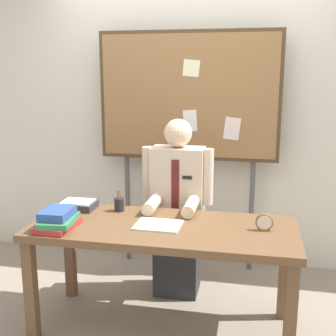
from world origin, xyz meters
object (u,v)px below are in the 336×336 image
at_px(desk, 163,238).
at_px(open_notebook, 158,225).
at_px(person, 177,214).
at_px(book_stack, 58,220).
at_px(bulletin_board, 188,100).
at_px(desk_clock, 264,223).
at_px(paper_tray, 78,205).
at_px(pen_holder, 119,204).

xyz_separation_m(desk, open_notebook, (-0.03, -0.02, 0.10)).
relative_size(person, book_stack, 4.49).
distance_m(bulletin_board, desk_clock, 1.38).
xyz_separation_m(desk, person, (0.00, 0.53, -0.01)).
bearing_deg(paper_tray, desk, -17.90).
bearing_deg(bulletin_board, desk_clock, -56.83).
bearing_deg(person, bulletin_board, 89.97).
xyz_separation_m(bulletin_board, pen_holder, (-0.37, -0.80, -0.71)).
relative_size(person, paper_tray, 5.37).
xyz_separation_m(desk, bulletin_board, (0.00, 1.03, 0.85)).
bearing_deg(desk, person, 90.00).
xyz_separation_m(bulletin_board, desk_clock, (0.65, -0.99, -0.71)).
distance_m(open_notebook, pen_holder, 0.43).
bearing_deg(book_stack, desk_clock, 9.84).
height_order(pen_holder, paper_tray, pen_holder).
bearing_deg(pen_holder, open_notebook, -35.66).
distance_m(person, open_notebook, 0.56).
bearing_deg(person, pen_holder, -140.75).
height_order(bulletin_board, paper_tray, bulletin_board).
bearing_deg(desk_clock, pen_holder, 169.22).
height_order(person, desk_clock, person).
xyz_separation_m(desk, paper_tray, (-0.69, 0.22, 0.12)).
relative_size(bulletin_board, pen_holder, 12.99).
bearing_deg(paper_tray, pen_holder, 0.80).
bearing_deg(open_notebook, desk_clock, 4.46).
bearing_deg(open_notebook, paper_tray, 159.84).
relative_size(book_stack, desk_clock, 2.79).
distance_m(desk, book_stack, 0.69).
distance_m(desk, paper_tray, 0.74).
bearing_deg(desk, pen_holder, 148.65).
height_order(open_notebook, desk_clock, desk_clock).
xyz_separation_m(desk, desk_clock, (0.65, 0.03, 0.14)).
height_order(desk, pen_holder, pen_holder).
height_order(book_stack, paper_tray, book_stack).
xyz_separation_m(bulletin_board, book_stack, (-0.65, -1.22, -0.70)).
bearing_deg(desk_clock, open_notebook, -175.54).
xyz_separation_m(desk_clock, pen_holder, (-1.02, 0.19, -0.00)).
bearing_deg(bulletin_board, pen_holder, -115.09).
xyz_separation_m(open_notebook, paper_tray, (-0.66, 0.24, 0.02)).
xyz_separation_m(pen_holder, paper_tray, (-0.32, -0.00, -0.02)).
distance_m(desk_clock, pen_holder, 1.04).
bearing_deg(desk, bulletin_board, 89.99).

